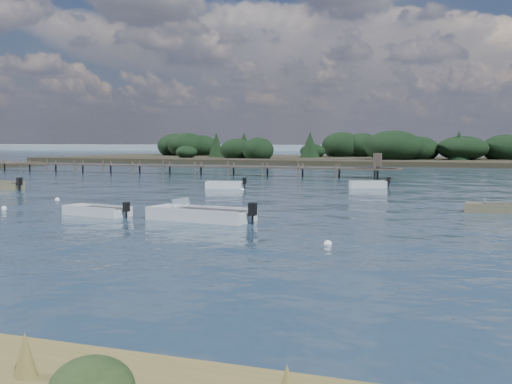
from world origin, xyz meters
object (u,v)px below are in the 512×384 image
at_px(tender_far_grey, 4,187).
at_px(dinghy_mid_white_a, 200,217).
at_px(tender_far_grey_b, 368,186).
at_px(dinghy_mid_white_b, 501,210).
at_px(dinghy_mid_grey, 97,213).
at_px(tender_far_white, 224,186).
at_px(jetty, 166,166).

bearing_deg(tender_far_grey, dinghy_mid_white_a, -28.59).
relative_size(tender_far_grey_b, dinghy_mid_white_b, 0.82).
xyz_separation_m(dinghy_mid_white_a, dinghy_mid_white_b, (14.27, 9.16, -0.04)).
height_order(dinghy_mid_grey, tender_far_white, tender_far_white).
bearing_deg(jetty, tender_far_grey_b, -27.98).
distance_m(dinghy_mid_grey, jetty, 43.91).
distance_m(tender_far_grey_b, jetty, 31.17).
bearing_deg(tender_far_grey, dinghy_mid_grey, -36.06).
relative_size(tender_far_grey_b, tender_far_grey, 0.84).
height_order(dinghy_mid_white_a, jetty, jetty).
xyz_separation_m(dinghy_mid_white_a, jetty, (-23.88, 40.17, 0.81)).
xyz_separation_m(dinghy_mid_grey, tender_far_grey_b, (9.83, 25.56, 0.03)).
relative_size(dinghy_mid_grey, tender_far_grey, 1.01).
distance_m(dinghy_mid_white_b, tender_far_grey, 39.19).
relative_size(dinghy_mid_white_a, tender_far_grey, 1.43).
xyz_separation_m(tender_far_white, dinghy_mid_white_b, (21.94, -11.48, -0.03)).
bearing_deg(dinghy_mid_grey, tender_far_grey, 143.94).
bearing_deg(tender_far_grey_b, dinghy_mid_white_b, -57.03).
bearing_deg(tender_far_white, tender_far_grey, -157.07).
distance_m(dinghy_mid_grey, tender_far_white, 20.71).
distance_m(tender_far_grey, jetty, 26.74).
bearing_deg(jetty, tender_far_grey, -91.72).
bearing_deg(dinghy_mid_grey, tender_far_grey_b, 68.97).
xyz_separation_m(tender_far_grey_b, dinghy_mid_white_b, (10.63, -16.39, -0.03)).
bearing_deg(dinghy_mid_grey, dinghy_mid_white_a, 0.09).
bearing_deg(dinghy_mid_white_b, tender_far_grey_b, 122.97).
xyz_separation_m(tender_far_white, tender_far_grey_b, (11.31, 4.91, 0.00)).
relative_size(tender_far_white, tender_far_grey, 0.85).
xyz_separation_m(dinghy_mid_grey, tender_far_white, (-1.49, 20.66, 0.03)).
distance_m(dinghy_mid_grey, tender_far_grey, 22.87).
relative_size(tender_far_white, tender_far_grey_b, 1.01).
relative_size(dinghy_mid_white_a, jetty, 0.09).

